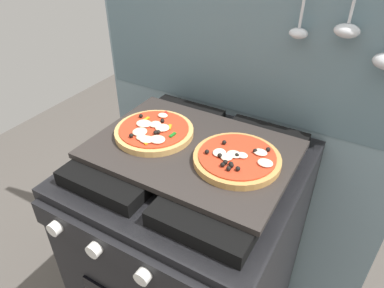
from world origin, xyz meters
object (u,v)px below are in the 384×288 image
Objects in this scene: pizza_left at (153,132)px; stove at (192,257)px; pizza_right at (238,158)px; baking_tray at (192,149)px.

stove is at bearing 1.18° from pizza_left.
pizza_left is at bearing -178.41° from pizza_right.
pizza_left is 1.00× the size of pizza_right.
pizza_left reaches higher than baking_tray.
pizza_left is (-0.12, -0.00, 0.02)m from baking_tray.
pizza_right reaches higher than stove.
baking_tray is at bearing 90.00° from stove.
pizza_right is (0.26, 0.01, -0.00)m from pizza_left.
baking_tray is 2.41× the size of pizza_left.
stove is 0.46m from baking_tray.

